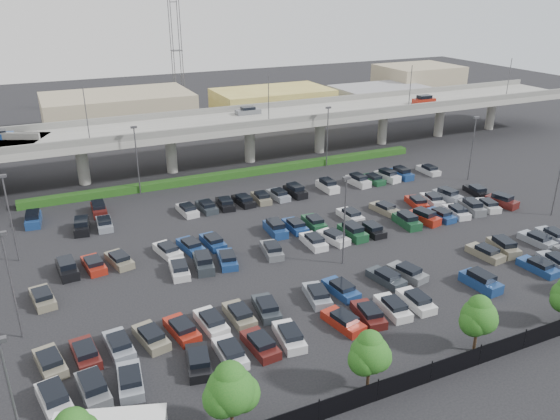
# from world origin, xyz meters

# --- Properties ---
(ground) EXTENTS (280.00, 280.00, 0.00)m
(ground) POSITION_xyz_m (0.00, 0.00, 0.00)
(ground) COLOR black
(overpass) EXTENTS (150.00, 13.00, 15.80)m
(overpass) POSITION_xyz_m (-0.18, 32.00, 6.97)
(overpass) COLOR gray
(overpass) RESTS_ON ground
(hedge) EXTENTS (66.00, 1.60, 1.10)m
(hedge) POSITION_xyz_m (0.00, 25.00, 0.55)
(hedge) COLOR #1B4313
(hedge) RESTS_ON ground
(fence) EXTENTS (70.00, 0.10, 2.00)m
(fence) POSITION_xyz_m (-0.05, -28.00, 0.90)
(fence) COLOR black
(fence) RESTS_ON ground
(tree_row) EXTENTS (65.07, 3.66, 5.94)m
(tree_row) POSITION_xyz_m (0.70, -26.53, 3.52)
(tree_row) COLOR #332316
(tree_row) RESTS_ON ground
(parked_cars) EXTENTS (63.19, 41.62, 1.67)m
(parked_cars) POSITION_xyz_m (-0.36, -3.28, 0.61)
(parked_cars) COLOR silver
(parked_cars) RESTS_ON ground
(light_poles) EXTENTS (66.90, 48.38, 10.30)m
(light_poles) POSITION_xyz_m (-4.13, 2.00, 6.24)
(light_poles) COLOR #48484D
(light_poles) RESTS_ON ground
(distant_buildings) EXTENTS (138.00, 24.00, 9.00)m
(distant_buildings) POSITION_xyz_m (12.38, 61.81, 3.74)
(distant_buildings) COLOR gray
(distant_buildings) RESTS_ON ground
(comm_tower) EXTENTS (2.40, 2.40, 30.00)m
(comm_tower) POSITION_xyz_m (4.00, 74.00, 15.61)
(comm_tower) COLOR #48484D
(comm_tower) RESTS_ON ground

